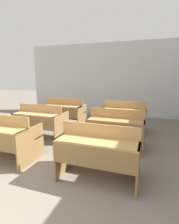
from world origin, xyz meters
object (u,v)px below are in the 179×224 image
(bench_second_left, at_px, (40,121))
(bench_third_left, at_px, (65,111))
(bench_front_right, at_px, (99,150))
(bench_front_left, at_px, (3,136))
(bench_third_right, at_px, (124,116))
(bench_second_right, at_px, (116,127))

(bench_second_left, distance_m, bench_third_left, 1.24)
(bench_front_right, relative_size, bench_third_left, 1.00)
(bench_front_left, relative_size, bench_third_right, 1.00)
(bench_third_left, bearing_deg, bench_second_right, -32.85)
(bench_front_left, height_order, bench_third_left, same)
(bench_third_left, bearing_deg, bench_front_left, -90.06)
(bench_second_right, bearing_deg, bench_third_right, 90.17)
(bench_front_left, height_order, bench_second_right, same)
(bench_second_right, xyz_separation_m, bench_third_left, (-1.86, 1.20, 0.00))
(bench_third_left, xyz_separation_m, bench_third_right, (1.86, 0.02, 0.00))
(bench_second_right, height_order, bench_third_right, same)
(bench_second_left, bearing_deg, bench_second_right, 1.05)
(bench_front_right, distance_m, bench_second_left, 2.24)
(bench_front_left, xyz_separation_m, bench_second_left, (-0.03, 1.21, 0.00))
(bench_second_left, distance_m, bench_second_right, 1.90)
(bench_second_left, relative_size, bench_second_right, 1.00)
(bench_front_right, distance_m, bench_second_right, 1.26)
(bench_front_left, xyz_separation_m, bench_front_right, (1.85, -0.02, 0.00))
(bench_front_right, bearing_deg, bench_second_right, 89.15)
(bench_front_right, xyz_separation_m, bench_third_left, (-1.84, 2.47, 0.00))
(bench_third_right, bearing_deg, bench_second_left, -146.43)
(bench_front_left, bearing_deg, bench_third_right, 52.95)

